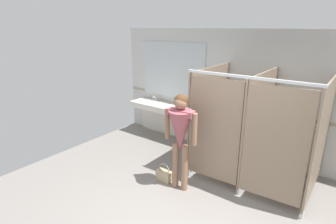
# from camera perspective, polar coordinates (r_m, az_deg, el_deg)

# --- Properties ---
(wall_back) EXTENTS (7.46, 0.12, 2.66)m
(wall_back) POSITION_cam_1_polar(r_m,az_deg,el_deg) (5.70, 21.04, 2.73)
(wall_back) COLOR silver
(wall_back) RESTS_ON ground_plane
(wall_back_tile_band) EXTENTS (7.46, 0.01, 0.06)m
(wall_back_tile_band) POSITION_cam_1_polar(r_m,az_deg,el_deg) (5.71, 20.55, -0.11)
(wall_back_tile_band) COLOR #9E937F
(wall_back_tile_band) RESTS_ON wall_back
(vanity_counter) EXTENTS (1.89, 0.56, 0.97)m
(vanity_counter) POSITION_cam_1_polar(r_m,az_deg,el_deg) (6.66, -0.05, -0.24)
(vanity_counter) COLOR silver
(vanity_counter) RESTS_ON ground_plane
(mirror_panel) EXTENTS (1.79, 0.02, 1.33)m
(mirror_panel) POSITION_cam_1_polar(r_m,az_deg,el_deg) (6.57, 1.00, 8.89)
(mirror_panel) COLOR silver
(mirror_panel) RESTS_ON wall_back
(bathroom_stalls) EXTENTS (2.03, 1.54, 2.02)m
(bathroom_stalls) POSITION_cam_1_polar(r_m,az_deg,el_deg) (4.79, 17.96, -3.17)
(bathroom_stalls) COLOR #84705B
(bathroom_stalls) RESTS_ON ground_plane
(person_standing) EXTENTS (0.59, 0.44, 1.69)m
(person_standing) POSITION_cam_1_polar(r_m,az_deg,el_deg) (4.38, 2.68, -4.03)
(person_standing) COLOR #8C664C
(person_standing) RESTS_ON ground_plane
(handbag) EXTENTS (0.29, 0.14, 0.34)m
(handbag) POSITION_cam_1_polar(r_m,az_deg,el_deg) (5.02, -0.82, -13.29)
(handbag) COLOR tan
(handbag) RESTS_ON ground_plane
(soap_dispenser) EXTENTS (0.07, 0.07, 0.20)m
(soap_dispenser) POSITION_cam_1_polar(r_m,az_deg,el_deg) (6.50, 2.07, 2.18)
(soap_dispenser) COLOR white
(soap_dispenser) RESTS_ON vanity_counter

